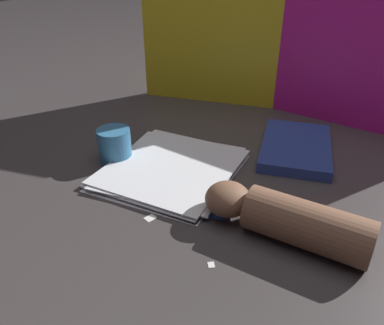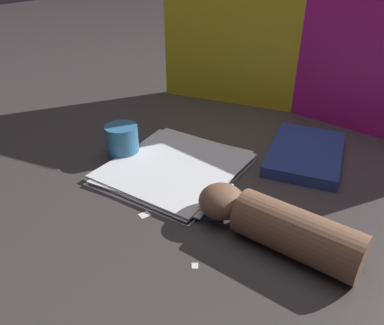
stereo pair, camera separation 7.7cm
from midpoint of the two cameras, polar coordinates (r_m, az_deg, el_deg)
The scene contains 10 objects.
ground_plane at distance 0.81m, azimuth -0.73°, elevation -3.44°, with size 6.00×6.00×0.00m, color #3D3838.
backdrop_panel_left at distance 1.18m, azimuth 3.17°, elevation 21.64°, with size 0.52×0.11×0.55m.
backdrop_panel_center at distance 1.11m, azimuth 19.95°, elevation 14.27°, with size 0.63×0.12×0.35m.
paper_stack at distance 0.85m, azimuth -5.80°, elevation -1.01°, with size 0.30×0.32×0.02m.
book_closed at distance 0.95m, azimuth 13.34°, elevation 2.22°, with size 0.21×0.28×0.03m.
scissors at distance 0.74m, azimuth 0.50°, elevation -6.38°, with size 0.12×0.14×0.01m.
hand_forearm at distance 0.66m, azimuth 10.94°, elevation -8.45°, with size 0.30×0.10×0.08m.
paper_scrap_near at distance 0.62m, azimuth -0.70°, elevation -15.45°, with size 0.02×0.02×0.00m.
paper_scrap_mid at distance 0.72m, azimuth -9.46°, elevation -8.43°, with size 0.02×0.03×0.00m.
mug at distance 0.91m, azimuth -14.22°, elevation 2.43°, with size 0.08×0.08×0.08m.
Camera 1 is at (0.28, -0.62, 0.45)m, focal length 35.00 mm.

